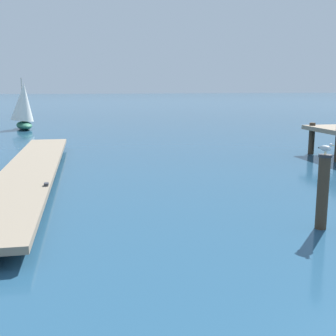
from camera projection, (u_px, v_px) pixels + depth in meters
name	position (u px, v px, depth m)	size (l,w,h in m)	color
floating_dock	(31.00, 169.00, 15.38)	(3.07, 16.56, 0.53)	gray
mooring_piling	(323.00, 191.00, 9.87)	(0.30, 0.30, 1.74)	#3D3023
perched_seagull	(325.00, 148.00, 9.69)	(0.24, 0.36, 0.26)	gold
distant_sailboat	(23.00, 107.00, 32.83)	(2.22, 3.50, 3.88)	#337556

